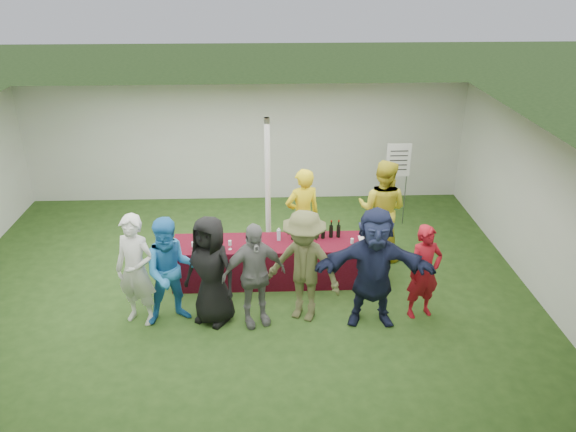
{
  "coord_description": "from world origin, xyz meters",
  "views": [
    {
      "loc": [
        0.49,
        -8.36,
        5.26
      ],
      "look_at": [
        0.83,
        0.25,
        1.25
      ],
      "focal_mm": 35.0,
      "sensor_mm": 36.0,
      "label": 1
    }
  ],
  "objects_px": {
    "customer_4": "(304,267)",
    "customer_6": "(424,272)",
    "customer_1": "(171,271)",
    "staff_pourer": "(303,216)",
    "customer_2": "(211,271)",
    "customer_5": "(374,267)",
    "customer_0": "(136,270)",
    "serving_table": "(277,261)",
    "dump_bucket": "(371,242)",
    "customer_3": "(254,275)",
    "staff_back": "(382,209)",
    "wine_list_sign": "(398,166)"
  },
  "relations": [
    {
      "from": "staff_back",
      "to": "customer_2",
      "type": "bearing_deg",
      "value": 59.26
    },
    {
      "from": "customer_4",
      "to": "customer_3",
      "type": "bearing_deg",
      "value": -145.83
    },
    {
      "from": "staff_pourer",
      "to": "customer_5",
      "type": "height_order",
      "value": "customer_5"
    },
    {
      "from": "serving_table",
      "to": "customer_2",
      "type": "bearing_deg",
      "value": -131.46
    },
    {
      "from": "customer_4",
      "to": "customer_5",
      "type": "distance_m",
      "value": 1.06
    },
    {
      "from": "staff_back",
      "to": "customer_2",
      "type": "height_order",
      "value": "staff_back"
    },
    {
      "from": "wine_list_sign",
      "to": "customer_2",
      "type": "distance_m",
      "value": 4.92
    },
    {
      "from": "wine_list_sign",
      "to": "staff_pourer",
      "type": "bearing_deg",
      "value": -144.03
    },
    {
      "from": "customer_4",
      "to": "customer_6",
      "type": "bearing_deg",
      "value": 26.12
    },
    {
      "from": "wine_list_sign",
      "to": "customer_0",
      "type": "bearing_deg",
      "value": -144.81
    },
    {
      "from": "customer_1",
      "to": "customer_4",
      "type": "distance_m",
      "value": 2.03
    },
    {
      "from": "staff_back",
      "to": "customer_2",
      "type": "xyz_separation_m",
      "value": [
        -3.01,
        -1.99,
        -0.08
      ]
    },
    {
      "from": "wine_list_sign",
      "to": "customer_2",
      "type": "xyz_separation_m",
      "value": [
        -3.58,
        -3.35,
        -0.42
      ]
    },
    {
      "from": "customer_2",
      "to": "serving_table",
      "type": "bearing_deg",
      "value": 77.78
    },
    {
      "from": "staff_pourer",
      "to": "customer_0",
      "type": "distance_m",
      "value": 3.23
    },
    {
      "from": "wine_list_sign",
      "to": "customer_0",
      "type": "xyz_separation_m",
      "value": [
        -4.72,
        -3.33,
        -0.4
      ]
    },
    {
      "from": "customer_1",
      "to": "customer_6",
      "type": "xyz_separation_m",
      "value": [
        3.91,
        -0.01,
        -0.1
      ]
    },
    {
      "from": "customer_5",
      "to": "customer_0",
      "type": "bearing_deg",
      "value": -178.44
    },
    {
      "from": "customer_2",
      "to": "customer_5",
      "type": "relative_size",
      "value": 0.92
    },
    {
      "from": "customer_1",
      "to": "serving_table",
      "type": "bearing_deg",
      "value": 19.53
    },
    {
      "from": "customer_4",
      "to": "staff_back",
      "type": "bearing_deg",
      "value": 77.43
    },
    {
      "from": "dump_bucket",
      "to": "customer_6",
      "type": "distance_m",
      "value": 1.15
    },
    {
      "from": "customer_0",
      "to": "customer_4",
      "type": "bearing_deg",
      "value": 20.59
    },
    {
      "from": "wine_list_sign",
      "to": "customer_0",
      "type": "relative_size",
      "value": 0.99
    },
    {
      "from": "customer_6",
      "to": "customer_3",
      "type": "bearing_deg",
      "value": 165.87
    },
    {
      "from": "customer_0",
      "to": "customer_5",
      "type": "relative_size",
      "value": 0.94
    },
    {
      "from": "dump_bucket",
      "to": "customer_5",
      "type": "height_order",
      "value": "customer_5"
    },
    {
      "from": "serving_table",
      "to": "customer_5",
      "type": "xyz_separation_m",
      "value": [
        1.45,
        -1.3,
        0.6
      ]
    },
    {
      "from": "customer_1",
      "to": "customer_4",
      "type": "xyz_separation_m",
      "value": [
        2.03,
        -0.01,
        0.04
      ]
    },
    {
      "from": "staff_pourer",
      "to": "staff_back",
      "type": "distance_m",
      "value": 1.49
    },
    {
      "from": "dump_bucket",
      "to": "customer_4",
      "type": "bearing_deg",
      "value": -142.43
    },
    {
      "from": "customer_0",
      "to": "customer_6",
      "type": "relative_size",
      "value": 1.16
    },
    {
      "from": "staff_back",
      "to": "customer_3",
      "type": "bearing_deg",
      "value": 67.35
    },
    {
      "from": "staff_back",
      "to": "customer_0",
      "type": "xyz_separation_m",
      "value": [
        -4.15,
        -1.96,
        -0.05
      ]
    },
    {
      "from": "staff_pourer",
      "to": "staff_back",
      "type": "bearing_deg",
      "value": 166.21
    },
    {
      "from": "customer_3",
      "to": "customer_4",
      "type": "bearing_deg",
      "value": -10.13
    },
    {
      "from": "staff_back",
      "to": "customer_6",
      "type": "height_order",
      "value": "staff_back"
    },
    {
      "from": "customer_0",
      "to": "customer_3",
      "type": "height_order",
      "value": "customer_0"
    },
    {
      "from": "staff_pourer",
      "to": "customer_4",
      "type": "bearing_deg",
      "value": 68.22
    },
    {
      "from": "customer_2",
      "to": "staff_back",
      "type": "bearing_deg",
      "value": 62.66
    },
    {
      "from": "customer_0",
      "to": "customer_2",
      "type": "relative_size",
      "value": 1.02
    },
    {
      "from": "customer_2",
      "to": "customer_3",
      "type": "bearing_deg",
      "value": 20.84
    },
    {
      "from": "customer_4",
      "to": "customer_6",
      "type": "distance_m",
      "value": 1.88
    },
    {
      "from": "dump_bucket",
      "to": "staff_back",
      "type": "height_order",
      "value": "staff_back"
    },
    {
      "from": "staff_pourer",
      "to": "customer_1",
      "type": "bearing_deg",
      "value": 21.96
    },
    {
      "from": "customer_0",
      "to": "customer_2",
      "type": "bearing_deg",
      "value": 19.67
    },
    {
      "from": "staff_pourer",
      "to": "customer_6",
      "type": "distance_m",
      "value": 2.57
    },
    {
      "from": "customer_1",
      "to": "customer_6",
      "type": "bearing_deg",
      "value": -15.57
    },
    {
      "from": "customer_1",
      "to": "staff_pourer",
      "type": "bearing_deg",
      "value": 25.38
    },
    {
      "from": "staff_pourer",
      "to": "customer_5",
      "type": "bearing_deg",
      "value": 96.74
    }
  ]
}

